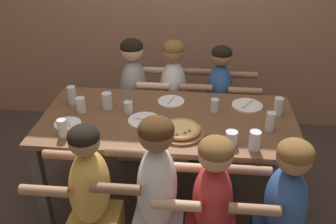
{
  "coord_description": "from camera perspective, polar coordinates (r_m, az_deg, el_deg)",
  "views": [
    {
      "loc": [
        0.23,
        -2.39,
        2.19
      ],
      "look_at": [
        0.0,
        0.0,
        0.85
      ],
      "focal_mm": 40.0,
      "sensor_mm": 36.0,
      "label": 1
    }
  ],
  "objects": [
    {
      "name": "diner_near_center",
      "position": [
        2.39,
        -1.75,
        -14.26
      ],
      "size": [
        0.51,
        0.4,
        1.18
      ],
      "rotation": [
        0.0,
        0.0,
        1.57
      ],
      "color": "silver",
      "rests_on": "ground"
    },
    {
      "name": "drinking_glass_h",
      "position": [
        3.04,
        -14.42,
        2.49
      ],
      "size": [
        0.07,
        0.07,
        0.15
      ],
      "color": "silver",
      "rests_on": "dining_table"
    },
    {
      "name": "empty_plate_c",
      "position": [
        3.0,
        11.97,
        1.0
      ],
      "size": [
        0.24,
        0.24,
        0.02
      ],
      "color": "white",
      "rests_on": "dining_table"
    },
    {
      "name": "drinking_glass_a",
      "position": [
        2.48,
        9.61,
        -4.12
      ],
      "size": [
        0.08,
        0.08,
        0.1
      ],
      "color": "silver",
      "rests_on": "dining_table"
    },
    {
      "name": "diner_near_midleft",
      "position": [
        2.49,
        -11.48,
        -14.11
      ],
      "size": [
        0.51,
        0.4,
        1.11
      ],
      "rotation": [
        0.0,
        0.0,
        1.57
      ],
      "color": "gold",
      "rests_on": "ground"
    },
    {
      "name": "drinking_glass_i",
      "position": [
        2.62,
        -15.79,
        -2.39
      ],
      "size": [
        0.06,
        0.06,
        0.13
      ],
      "color": "silver",
      "rests_on": "dining_table"
    },
    {
      "name": "drinking_glass_j",
      "position": [
        2.46,
        13.05,
        -4.25
      ],
      "size": [
        0.07,
        0.07,
        0.13
      ],
      "color": "silver",
      "rests_on": "dining_table"
    },
    {
      "name": "diner_far_center",
      "position": [
        3.49,
        0.83,
        0.94
      ],
      "size": [
        0.51,
        0.4,
        1.17
      ],
      "rotation": [
        0.0,
        0.0,
        -1.57
      ],
      "color": "silver",
      "rests_on": "ground"
    },
    {
      "name": "cocktail_glass_blue",
      "position": [
        2.84,
        -6.06,
        0.64
      ],
      "size": [
        0.07,
        0.07,
        0.12
      ],
      "color": "silver",
      "rests_on": "dining_table"
    },
    {
      "name": "drinking_glass_f",
      "position": [
        2.92,
        -9.26,
        1.55
      ],
      "size": [
        0.08,
        0.08,
        0.13
      ],
      "color": "silver",
      "rests_on": "dining_table"
    },
    {
      "name": "ground_plane",
      "position": [
        3.25,
        -0.0,
        -13.17
      ],
      "size": [
        18.0,
        18.0,
        0.0
      ],
      "primitive_type": "plane",
      "color": "#423833",
      "rests_on": "ground"
    },
    {
      "name": "drinking_glass_b",
      "position": [
        2.91,
        16.44,
        0.64
      ],
      "size": [
        0.07,
        0.07,
        0.14
      ],
      "color": "silver",
      "rests_on": "dining_table"
    },
    {
      "name": "empty_plate_d",
      "position": [
        2.99,
        0.45,
        1.64
      ],
      "size": [
        0.21,
        0.21,
        0.02
      ],
      "color": "white",
      "rests_on": "dining_table"
    },
    {
      "name": "drinking_glass_e",
      "position": [
        2.86,
        7.12,
        1.0
      ],
      "size": [
        0.06,
        0.06,
        0.1
      ],
      "color": "silver",
      "rests_on": "dining_table"
    },
    {
      "name": "diner_far_midleft",
      "position": [
        3.53,
        -5.08,
        1.25
      ],
      "size": [
        0.51,
        0.4,
        1.17
      ],
      "rotation": [
        0.0,
        0.0,
        -1.57
      ],
      "color": "#99999E",
      "rests_on": "ground"
    },
    {
      "name": "empty_plate_a",
      "position": [
        2.78,
        -15.04,
        -1.74
      ],
      "size": [
        0.19,
        0.19,
        0.02
      ],
      "color": "white",
      "rests_on": "dining_table"
    },
    {
      "name": "drinking_glass_d",
      "position": [
        2.7,
        15.28,
        -1.55
      ],
      "size": [
        0.06,
        0.06,
        0.14
      ],
      "color": "silver",
      "rests_on": "dining_table"
    },
    {
      "name": "pizza_board_main",
      "position": [
        2.58,
        1.99,
        -2.81
      ],
      "size": [
        0.33,
        0.33,
        0.05
      ],
      "color": "brown",
      "rests_on": "dining_table"
    },
    {
      "name": "drinking_glass_g",
      "position": [
        2.53,
        -3.03,
        -2.64
      ],
      "size": [
        0.07,
        0.07,
        0.13
      ],
      "color": "silver",
      "rests_on": "dining_table"
    },
    {
      "name": "dining_table",
      "position": [
        2.82,
        -0.0,
        -2.51
      ],
      "size": [
        1.88,
        0.9,
        0.8
      ],
      "color": "brown",
      "rests_on": "ground"
    },
    {
      "name": "diner_near_right",
      "position": [
        2.46,
        16.82,
        -15.67
      ],
      "size": [
        0.51,
        0.4,
        1.08
      ],
      "rotation": [
        0.0,
        0.0,
        1.57
      ],
      "color": "#2D5193",
      "rests_on": "ground"
    },
    {
      "name": "diner_near_midright",
      "position": [
        2.41,
        6.47,
        -15.59
      ],
      "size": [
        0.51,
        0.4,
        1.08
      ],
      "rotation": [
        0.0,
        0.0,
        1.57
      ],
      "color": "#B22D2D",
      "rests_on": "ground"
    },
    {
      "name": "empty_plate_b",
      "position": [
        2.74,
        -3.62,
        -1.27
      ],
      "size": [
        0.24,
        0.24,
        0.02
      ],
      "color": "white",
      "rests_on": "dining_table"
    },
    {
      "name": "diner_far_midright",
      "position": [
        3.49,
        7.65,
        0.26
      ],
      "size": [
        0.51,
        0.4,
        1.14
      ],
      "rotation": [
        0.0,
        0.0,
        -1.57
      ],
      "color": "#2D5193",
      "rests_on": "ground"
    },
    {
      "name": "drinking_glass_c",
      "position": [
        2.91,
        -13.14,
        0.92
      ],
      "size": [
        0.07,
        0.07,
        0.12
      ],
      "color": "silver",
      "rests_on": "dining_table"
    }
  ]
}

